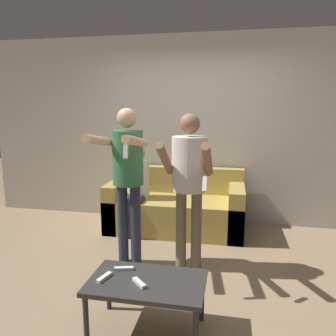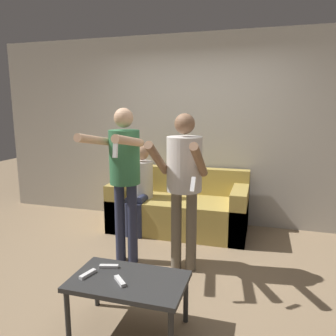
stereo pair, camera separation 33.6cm
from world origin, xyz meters
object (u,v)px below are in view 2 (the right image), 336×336
at_px(coffee_table, 128,285).
at_px(remote_near, 120,281).
at_px(person_standing_left, 124,168).
at_px(remote_far, 109,266).
at_px(person_standing_right, 184,174).
at_px(remote_mid, 88,274).
at_px(person_seated, 140,184).
at_px(couch, 179,209).

distance_m(coffee_table, remote_near, 0.09).
height_order(person_standing_left, remote_far, person_standing_left).
bearing_deg(remote_near, coffee_table, 58.19).
distance_m(person_standing_right, remote_mid, 1.33).
relative_size(coffee_table, remote_far, 5.61).
distance_m(person_standing_right, remote_far, 1.16).
xyz_separation_m(person_seated, remote_mid, (0.34, -2.01, -0.22)).
relative_size(person_standing_left, remote_near, 12.76).
xyz_separation_m(person_standing_right, person_seated, (-0.83, 0.93, -0.38)).
bearing_deg(person_standing_left, remote_far, -74.33).
bearing_deg(person_seated, coffee_table, -71.56).
distance_m(person_seated, coffee_table, 2.10).
relative_size(person_seated, remote_near, 8.95).
relative_size(couch, remote_mid, 11.96).
bearing_deg(coffee_table, person_seated, 108.44).
distance_m(person_standing_right, remote_near, 1.27).
bearing_deg(couch, remote_mid, -94.33).
bearing_deg(coffee_table, person_standing_left, 114.64).
relative_size(remote_near, remote_far, 0.85).
bearing_deg(person_standing_right, person_standing_left, -179.50).
xyz_separation_m(couch, person_standing_right, (0.32, -1.11, 0.73)).
relative_size(person_standing_left, remote_mid, 10.91).
bearing_deg(person_standing_right, remote_mid, -114.37).
height_order(person_seated, remote_near, person_seated).
distance_m(person_standing_left, remote_mid, 1.25).
relative_size(person_standing_right, coffee_table, 1.88).
relative_size(couch, person_standing_left, 1.10).
bearing_deg(remote_near, person_standing_right, 79.19).
bearing_deg(couch, person_seated, -160.56).
bearing_deg(person_seated, person_standing_right, -48.33).
bearing_deg(remote_far, person_standing_right, 67.16).
distance_m(couch, coffee_table, 2.16).
relative_size(person_standing_left, person_standing_right, 1.03).
relative_size(couch, person_standing_right, 1.13).
height_order(couch, person_seated, person_seated).
distance_m(person_seated, remote_mid, 2.05).
bearing_deg(remote_mid, person_standing_left, 98.34).
bearing_deg(remote_near, remote_far, 134.55).
relative_size(person_standing_left, person_seated, 1.43).
distance_m(remote_near, remote_mid, 0.28).
height_order(coffee_table, remote_mid, remote_mid).
height_order(couch, person_standing_right, person_standing_right).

